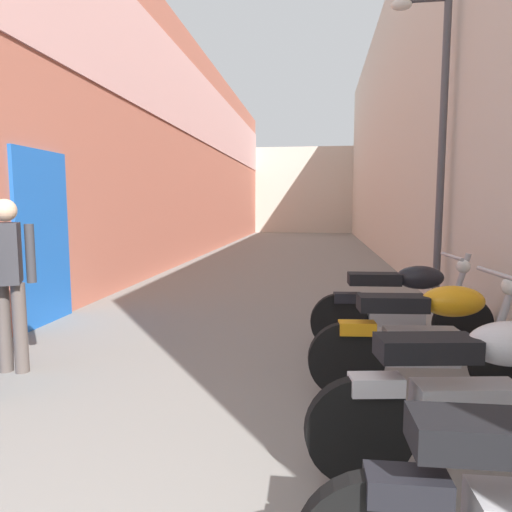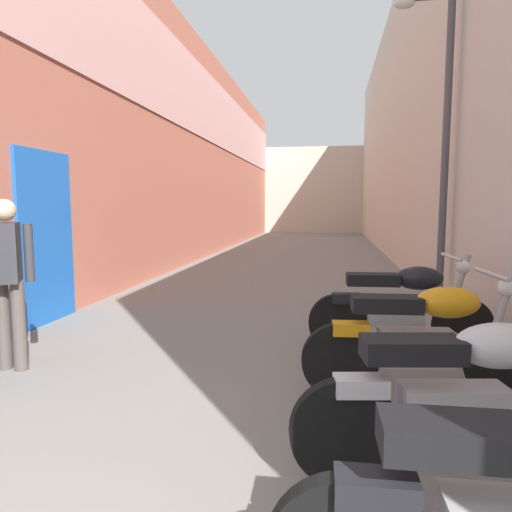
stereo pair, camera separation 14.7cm
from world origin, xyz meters
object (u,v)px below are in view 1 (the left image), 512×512
motorcycle_second (478,394)px  motorcycle_third (429,336)px  motorcycle_fourth (402,304)px  pedestrian_further_down (9,272)px  street_lamp (435,130)px

motorcycle_second → motorcycle_third: 1.10m
motorcycle_fourth → pedestrian_further_down: 3.78m
motorcycle_third → motorcycle_fourth: (0.00, 1.17, 0.00)m
motorcycle_second → street_lamp: 4.64m
motorcycle_fourth → pedestrian_further_down: pedestrian_further_down is taller
street_lamp → motorcycle_third: bearing=-102.9°
motorcycle_third → street_lamp: size_ratio=0.43×
pedestrian_further_down → street_lamp: size_ratio=0.37×
motorcycle_third → motorcycle_fourth: size_ratio=1.00×
motorcycle_second → motorcycle_fourth: same height
motorcycle_second → motorcycle_third: (0.00, 1.10, 0.00)m
motorcycle_second → motorcycle_fourth: (0.00, 2.27, 0.00)m
motorcycle_second → street_lamp: size_ratio=0.43×
motorcycle_second → pedestrian_further_down: bearing=161.7°
motorcycle_fourth → pedestrian_further_down: size_ratio=1.18×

